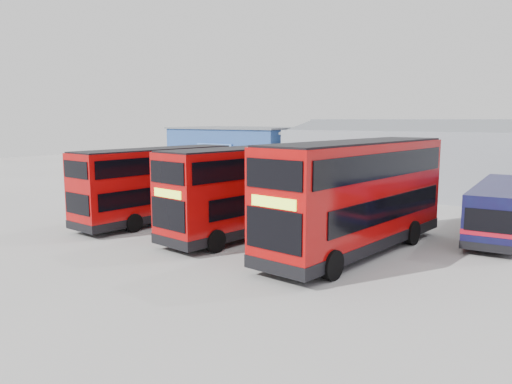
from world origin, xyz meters
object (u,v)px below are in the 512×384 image
double_decker_right (357,198)px  single_decker_blue (500,210)px  office_block (241,153)px  maintenance_shed (489,163)px  panel_van (151,171)px  double_decker_centre (251,191)px  double_decker_left (157,186)px

double_decker_right → single_decker_blue: (4.81, 7.05, -1.15)m
office_block → double_decker_right: (20.09, -19.02, -0.11)m
maintenance_shed → office_block: bearing=-174.8°
single_decker_blue → panel_van: single_decker_blue is taller
single_decker_blue → panel_van: size_ratio=2.16×
double_decker_centre → panel_van: bearing=156.9°
double_decker_left → double_decker_right: 12.14m
double_decker_left → double_decker_centre: double_decker_centre is taller
office_block → double_decker_left: (7.96, -19.22, -0.46)m
office_block → single_decker_blue: bearing=-25.7°
panel_van → maintenance_shed: bearing=23.1°
double_decker_centre → single_decker_blue: double_decker_centre is taller
double_decker_left → double_decker_centre: (6.32, 0.42, 0.12)m
office_block → double_decker_left: bearing=-67.5°
maintenance_shed → panel_van: (-27.43, -8.80, -1.52)m
double_decker_right → single_decker_blue: bearing=62.6°
double_decker_centre → single_decker_blue: (10.63, 6.83, -0.92)m
maintenance_shed → double_decker_right: size_ratio=2.55×
office_block → double_decker_left: office_block is taller
panel_van → office_block: bearing=56.6°
office_block → double_decker_left: size_ratio=1.20×
double_decker_left → double_decker_right: size_ratio=0.86×
single_decker_blue → double_decker_centre: bearing=29.8°
double_decker_left → panel_van: bearing=-37.3°
single_decker_blue → double_decker_right: bearing=52.7°
double_decker_left → panel_van: (-13.39, 12.43, -1.03)m
panel_van → single_decker_blue: bearing=-4.4°
double_decker_left → double_decker_right: bearing=-173.5°
maintenance_shed → double_decker_left: maintenance_shed is taller
double_decker_right → maintenance_shed: bearing=91.7°
office_block → maintenance_shed: bearing=5.2°
double_decker_centre → double_decker_left: bearing=-167.9°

